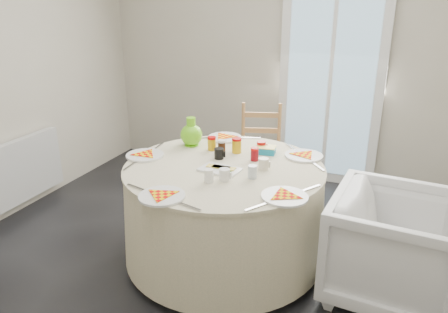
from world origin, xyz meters
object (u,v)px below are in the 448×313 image
at_px(radiator, 16,173).
at_px(wooden_chair, 261,150).
at_px(green_pitcher, 191,128).
at_px(armchair, 395,243).

bearing_deg(radiator, wooden_chair, 30.79).
bearing_deg(green_pitcher, armchair, 0.96).
height_order(wooden_chair, armchair, wooden_chair).
bearing_deg(wooden_chair, armchair, -59.04).
height_order(wooden_chair, green_pitcher, green_pitcher).
relative_size(wooden_chair, green_pitcher, 4.10).
xyz_separation_m(wooden_chair, armchair, (1.22, -1.08, -0.08)).
bearing_deg(wooden_chair, green_pitcher, -129.13).
xyz_separation_m(radiator, wooden_chair, (1.85, 1.10, 0.09)).
relative_size(radiator, wooden_chair, 1.13).
relative_size(wooden_chair, armchair, 1.14).
distance_m(wooden_chair, armchair, 1.63).
relative_size(radiator, armchair, 1.29).
distance_m(radiator, green_pitcher, 1.65).
xyz_separation_m(radiator, armchair, (3.07, 0.02, 0.01)).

